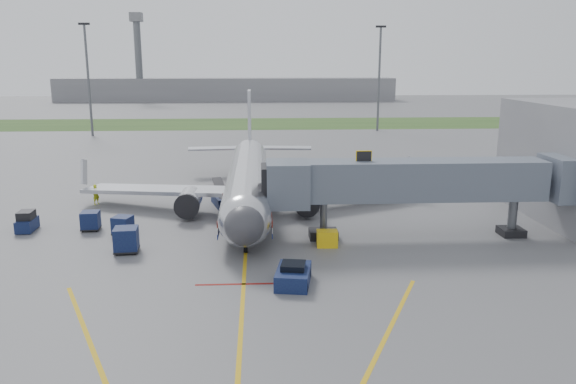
{
  "coord_description": "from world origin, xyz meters",
  "views": [
    {
      "loc": [
        1.0,
        -36.68,
        13.39
      ],
      "look_at": [
        3.36,
        7.38,
        3.2
      ],
      "focal_mm": 35.0,
      "sensor_mm": 36.0,
      "label": 1
    }
  ],
  "objects_px": {
    "airliner": "(248,179)",
    "belt_loader": "(222,200)",
    "pushback_tug": "(293,275)",
    "baggage_tug": "(27,222)",
    "ramp_worker": "(96,194)"
  },
  "relations": [
    {
      "from": "airliner",
      "to": "belt_loader",
      "type": "bearing_deg",
      "value": 166.39
    },
    {
      "from": "airliner",
      "to": "ramp_worker",
      "type": "relative_size",
      "value": 18.21
    },
    {
      "from": "pushback_tug",
      "to": "belt_loader",
      "type": "relative_size",
      "value": 0.75
    },
    {
      "from": "airliner",
      "to": "belt_loader",
      "type": "relative_size",
      "value": 7.44
    },
    {
      "from": "pushback_tug",
      "to": "ramp_worker",
      "type": "relative_size",
      "value": 1.83
    },
    {
      "from": "airliner",
      "to": "pushback_tug",
      "type": "xyz_separation_m",
      "value": [
        3.07,
        -19.39,
        -2.07
      ]
    },
    {
      "from": "belt_loader",
      "to": "ramp_worker",
      "type": "height_order",
      "value": "belt_loader"
    },
    {
      "from": "baggage_tug",
      "to": "pushback_tug",
      "type": "bearing_deg",
      "value": -30.68
    },
    {
      "from": "pushback_tug",
      "to": "baggage_tug",
      "type": "xyz_separation_m",
      "value": [
        -20.97,
        12.44,
        0.16
      ]
    },
    {
      "from": "pushback_tug",
      "to": "baggage_tug",
      "type": "distance_m",
      "value": 24.38
    },
    {
      "from": "belt_loader",
      "to": "ramp_worker",
      "type": "bearing_deg",
      "value": 174.94
    },
    {
      "from": "pushback_tug",
      "to": "baggage_tug",
      "type": "relative_size",
      "value": 1.47
    },
    {
      "from": "baggage_tug",
      "to": "ramp_worker",
      "type": "distance_m",
      "value": 9.21
    },
    {
      "from": "airliner",
      "to": "belt_loader",
      "type": "xyz_separation_m",
      "value": [
        -2.52,
        0.61,
        -2.08
      ]
    },
    {
      "from": "airliner",
      "to": "baggage_tug",
      "type": "bearing_deg",
      "value": -158.78
    }
  ]
}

